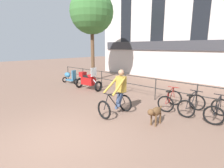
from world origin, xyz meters
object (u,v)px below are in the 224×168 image
Objects in this scene: parked_bicycle_near_lamp at (170,100)px; parked_scooter at (70,77)px; parked_bicycle_mid_right at (217,110)px; parked_bicycle_mid_left at (192,105)px; cyclist_with_bike at (118,95)px; parked_motorcycle at (88,80)px; dog at (155,112)px.

parked_bicycle_near_lamp is 7.38m from parked_scooter.
parked_bicycle_mid_left is at bearing -1.21° from parked_bicycle_mid_right.
cyclist_with_bike reaches higher than parked_motorcycle.
parked_bicycle_near_lamp is (-0.35, 1.85, -0.08)m from dog.
dog is (1.52, 0.10, -0.32)m from cyclist_with_bike.
cyclist_with_bike is 4.21m from parked_motorcycle.
parked_bicycle_mid_left is at bearing 47.22° from cyclist_with_bike.
parked_scooter is at bearing 77.28° from parked_motorcycle.
parked_bicycle_mid_right is at bearing 51.51° from dog.
parked_motorcycle is at bearing -102.54° from parked_scooter.
parked_motorcycle is at bearing 161.67° from dog.
cyclist_with_bike is at bearing 46.17° from parked_bicycle_mid_left.
cyclist_with_bike is at bearing 52.64° from parked_bicycle_near_lamp.
cyclist_with_bike is 2.85m from parked_bicycle_mid_left.
dog is 0.51× the size of parked_motorcycle.
parked_bicycle_mid_right is at bearing -94.21° from parked_motorcycle.
parked_motorcycle is 6.76m from parked_bicycle_mid_right.
parked_scooter is (-2.36, 0.26, -0.10)m from parked_motorcycle.
dog is at bearing 76.82° from parked_bicycle_mid_left.
parked_bicycle_near_lamp is at bearing 2.35° from parked_bicycle_mid_left.
dog is 5.60m from parked_motorcycle.
cyclist_with_bike is 1.51× the size of parked_bicycle_mid_right.
parked_scooter is at bearing -6.49° from parked_bicycle_near_lamp.
cyclist_with_bike reaches higher than parked_bicycle_mid_left.
parked_bicycle_mid_left is 1.01× the size of parked_bicycle_mid_right.
parked_motorcycle is 1.54× the size of parked_bicycle_mid_left.
cyclist_with_bike is 2.31m from parked_bicycle_near_lamp.
parked_bicycle_mid_right is at bearing -96.24° from parked_scooter.
parked_motorcycle is (-5.37, 1.60, 0.12)m from dog.
parked_motorcycle is 5.89m from parked_bicycle_mid_left.
parked_bicycle_near_lamp is at bearing -93.47° from parked_motorcycle.
dog is 0.68× the size of parked_scooter.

